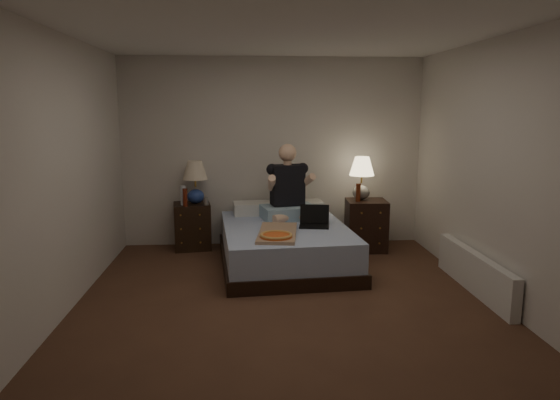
{
  "coord_description": "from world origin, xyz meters",
  "views": [
    {
      "loc": [
        -0.38,
        -4.43,
        1.84
      ],
      "look_at": [
        0.0,
        0.9,
        0.85
      ],
      "focal_mm": 32.0,
      "sensor_mm": 36.0,
      "label": 1
    }
  ],
  "objects": [
    {
      "name": "lamp_left",
      "position": [
        -1.02,
        2.05,
        0.89
      ],
      "size": [
        0.37,
        0.37,
        0.56
      ],
      "primitive_type": null,
      "rotation": [
        0.0,
        0.0,
        0.19
      ],
      "color": "#273F8F",
      "rests_on": "nightstand_left"
    },
    {
      "name": "bed",
      "position": [
        0.09,
        1.27,
        0.24
      ],
      "size": [
        1.57,
        2.0,
        0.47
      ],
      "primitive_type": "cube",
      "rotation": [
        0.0,
        0.0,
        0.08
      ],
      "color": "#5A78B5",
      "rests_on": "floor"
    },
    {
      "name": "person",
      "position": [
        0.16,
        1.66,
        0.94
      ],
      "size": [
        0.75,
        0.65,
        0.93
      ],
      "primitive_type": null,
      "rotation": [
        0.0,
        0.0,
        0.21
      ],
      "color": "black",
      "rests_on": "bed"
    },
    {
      "name": "wall_back",
      "position": [
        0.0,
        2.25,
        1.25
      ],
      "size": [
        4.0,
        0.0,
        2.5
      ],
      "primitive_type": "cube",
      "rotation": [
        1.57,
        0.0,
        0.0
      ],
      "color": "silver",
      "rests_on": "ground"
    },
    {
      "name": "floor",
      "position": [
        0.0,
        0.0,
        0.0
      ],
      "size": [
        4.0,
        4.5,
        0.0
      ],
      "primitive_type": "cube",
      "color": "brown",
      "rests_on": "ground"
    },
    {
      "name": "wall_right",
      "position": [
        2.0,
        0.0,
        1.25
      ],
      "size": [
        0.0,
        4.5,
        2.5
      ],
      "primitive_type": "cube",
      "rotation": [
        1.57,
        0.0,
        -1.57
      ],
      "color": "silver",
      "rests_on": "ground"
    },
    {
      "name": "beer_bottle_left",
      "position": [
        -1.14,
        1.87,
        0.72
      ],
      "size": [
        0.06,
        0.06,
        0.23
      ],
      "primitive_type": "cylinder",
      "color": "#5C1C0D",
      "rests_on": "nightstand_left"
    },
    {
      "name": "wall_front",
      "position": [
        0.0,
        -2.25,
        1.25
      ],
      "size": [
        4.0,
        0.0,
        2.5
      ],
      "primitive_type": "cube",
      "rotation": [
        -1.57,
        0.0,
        0.0
      ],
      "color": "silver",
      "rests_on": "ground"
    },
    {
      "name": "radiator",
      "position": [
        1.93,
        0.25,
        0.2
      ],
      "size": [
        0.1,
        1.6,
        0.4
      ],
      "primitive_type": "cube",
      "color": "silver",
      "rests_on": "floor"
    },
    {
      "name": "nightstand_left",
      "position": [
        -1.08,
        2.05,
        0.3
      ],
      "size": [
        0.52,
        0.48,
        0.61
      ],
      "primitive_type": "cube",
      "rotation": [
        0.0,
        0.0,
        0.14
      ],
      "color": "black",
      "rests_on": "floor"
    },
    {
      "name": "ceiling",
      "position": [
        0.0,
        0.0,
        2.5
      ],
      "size": [
        4.0,
        4.5,
        0.0
      ],
      "primitive_type": "cube",
      "rotation": [
        3.14,
        0.0,
        0.0
      ],
      "color": "white",
      "rests_on": "ground"
    },
    {
      "name": "soda_can",
      "position": [
        -0.88,
        1.94,
        0.66
      ],
      "size": [
        0.07,
        0.07,
        0.1
      ],
      "primitive_type": "cylinder",
      "color": "#AAABA6",
      "rests_on": "nightstand_left"
    },
    {
      "name": "wall_left",
      "position": [
        -2.0,
        0.0,
        1.25
      ],
      "size": [
        0.0,
        4.5,
        2.5
      ],
      "primitive_type": "cube",
      "rotation": [
        1.57,
        0.0,
        1.57
      ],
      "color": "silver",
      "rests_on": "ground"
    },
    {
      "name": "nightstand_right",
      "position": [
        1.19,
        1.82,
        0.33
      ],
      "size": [
        0.53,
        0.49,
        0.66
      ],
      "primitive_type": "cube",
      "rotation": [
        0.0,
        0.0,
        -0.06
      ],
      "color": "black",
      "rests_on": "floor"
    },
    {
      "name": "water_bottle",
      "position": [
        -1.17,
        1.95,
        0.73
      ],
      "size": [
        0.07,
        0.07,
        0.25
      ],
      "primitive_type": "cylinder",
      "color": "white",
      "rests_on": "nightstand_left"
    },
    {
      "name": "lamp_right",
      "position": [
        1.13,
        1.88,
        0.94
      ],
      "size": [
        0.37,
        0.37,
        0.56
      ],
      "primitive_type": null,
      "rotation": [
        0.0,
        0.0,
        -0.18
      ],
      "color": "gray",
      "rests_on": "nightstand_right"
    },
    {
      "name": "laptop",
      "position": [
        0.42,
        1.19,
        0.59
      ],
      "size": [
        0.38,
        0.33,
        0.24
      ],
      "primitive_type": null,
      "rotation": [
        0.0,
        0.0,
        -0.17
      ],
      "color": "black",
      "rests_on": "bed"
    },
    {
      "name": "pizza_box",
      "position": [
        -0.06,
        0.62,
        0.51
      ],
      "size": [
        0.5,
        0.81,
        0.08
      ],
      "primitive_type": null,
      "rotation": [
        0.0,
        0.0,
        -0.13
      ],
      "color": "tan",
      "rests_on": "bed"
    },
    {
      "name": "beer_bottle_right",
      "position": [
        1.06,
        1.76,
        0.77
      ],
      "size": [
        0.06,
        0.06,
        0.23
      ],
      "primitive_type": "cylinder",
      "color": "#62230E",
      "rests_on": "nightstand_right"
    }
  ]
}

